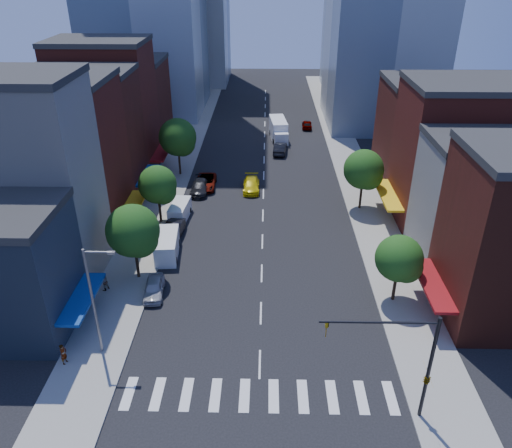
{
  "coord_description": "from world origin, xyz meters",
  "views": [
    {
      "loc": [
        0.33,
        -27.53,
        26.58
      ],
      "look_at": [
        -0.55,
        12.59,
        5.0
      ],
      "focal_mm": 35.0,
      "sensor_mm": 36.0,
      "label": 1
    }
  ],
  "objects_px": {
    "taxi": "(251,185)",
    "traffic_car_oncoming": "(280,148)",
    "box_truck": "(279,130)",
    "parked_car_front": "(154,288)",
    "pedestrian_near": "(63,354)",
    "parked_car_second": "(173,231)",
    "parked_car_third": "(206,182)",
    "parked_car_rear": "(200,187)",
    "cargo_van_far": "(180,211)",
    "cargo_van_near": "(167,246)",
    "pedestrian_far": "(104,282)",
    "traffic_car_far": "(307,124)"
  },
  "relations": [
    {
      "from": "taxi",
      "to": "traffic_car_oncoming",
      "type": "xyz_separation_m",
      "value": [
        4.0,
        13.77,
        0.08
      ]
    },
    {
      "from": "traffic_car_oncoming",
      "to": "box_truck",
      "type": "xyz_separation_m",
      "value": [
        -0.15,
        6.87,
        0.66
      ]
    },
    {
      "from": "parked_car_front",
      "to": "pedestrian_near",
      "type": "distance_m",
      "value": 9.99
    },
    {
      "from": "parked_car_second",
      "to": "parked_car_third",
      "type": "xyz_separation_m",
      "value": [
        2.0,
        13.22,
        -0.06
      ]
    },
    {
      "from": "parked_car_front",
      "to": "parked_car_second",
      "type": "xyz_separation_m",
      "value": [
        0.0,
        10.19,
        0.1
      ]
    },
    {
      "from": "taxi",
      "to": "box_truck",
      "type": "bearing_deg",
      "value": 78.92
    },
    {
      "from": "parked_car_rear",
      "to": "pedestrian_near",
      "type": "xyz_separation_m",
      "value": [
        -6.24,
        -30.64,
        0.25
      ]
    },
    {
      "from": "cargo_van_far",
      "to": "box_truck",
      "type": "relative_size",
      "value": 0.57
    },
    {
      "from": "parked_car_rear",
      "to": "cargo_van_near",
      "type": "height_order",
      "value": "cargo_van_near"
    },
    {
      "from": "parked_car_front",
      "to": "parked_car_rear",
      "type": "height_order",
      "value": "parked_car_rear"
    },
    {
      "from": "taxi",
      "to": "pedestrian_near",
      "type": "bearing_deg",
      "value": -112.63
    },
    {
      "from": "parked_car_rear",
      "to": "pedestrian_far",
      "type": "relative_size",
      "value": 2.89
    },
    {
      "from": "pedestrian_far",
      "to": "traffic_car_far",
      "type": "bearing_deg",
      "value": -171.65
    },
    {
      "from": "parked_car_third",
      "to": "parked_car_rear",
      "type": "height_order",
      "value": "parked_car_third"
    },
    {
      "from": "parked_car_third",
      "to": "cargo_van_near",
      "type": "height_order",
      "value": "cargo_van_near"
    },
    {
      "from": "cargo_van_far",
      "to": "taxi",
      "type": "bearing_deg",
      "value": 50.32
    },
    {
      "from": "box_truck",
      "to": "pedestrian_near",
      "type": "xyz_separation_m",
      "value": [
        -16.61,
        -52.06,
        -0.49
      ]
    },
    {
      "from": "pedestrian_far",
      "to": "parked_car_second",
      "type": "bearing_deg",
      "value": -172.87
    },
    {
      "from": "pedestrian_far",
      "to": "parked_car_rear",
      "type": "bearing_deg",
      "value": -163.43
    },
    {
      "from": "pedestrian_near",
      "to": "traffic_car_far",
      "type": "bearing_deg",
      "value": -7.5
    },
    {
      "from": "cargo_van_far",
      "to": "pedestrian_near",
      "type": "relative_size",
      "value": 2.72
    },
    {
      "from": "parked_car_rear",
      "to": "cargo_van_near",
      "type": "distance_m",
      "value": 15.44
    },
    {
      "from": "traffic_car_far",
      "to": "pedestrian_far",
      "type": "relative_size",
      "value": 2.31
    },
    {
      "from": "parked_car_third",
      "to": "parked_car_front",
      "type": "bearing_deg",
      "value": -95.58
    },
    {
      "from": "cargo_van_near",
      "to": "pedestrian_far",
      "type": "height_order",
      "value": "cargo_van_near"
    },
    {
      "from": "parked_car_second",
      "to": "pedestrian_far",
      "type": "distance_m",
      "value": 10.8
    },
    {
      "from": "cargo_van_far",
      "to": "box_truck",
      "type": "distance_m",
      "value": 31.09
    },
    {
      "from": "traffic_car_far",
      "to": "pedestrian_near",
      "type": "distance_m",
      "value": 61.85
    },
    {
      "from": "parked_car_second",
      "to": "cargo_van_far",
      "type": "height_order",
      "value": "cargo_van_far"
    },
    {
      "from": "cargo_van_near",
      "to": "pedestrian_near",
      "type": "xyz_separation_m",
      "value": [
        -4.85,
        -15.27,
        -0.1
      ]
    },
    {
      "from": "parked_car_third",
      "to": "parked_car_second",
      "type": "bearing_deg",
      "value": -99.3
    },
    {
      "from": "traffic_car_oncoming",
      "to": "pedestrian_near",
      "type": "distance_m",
      "value": 48.2
    },
    {
      "from": "parked_car_rear",
      "to": "cargo_van_far",
      "type": "height_order",
      "value": "cargo_van_far"
    },
    {
      "from": "parked_car_second",
      "to": "box_truck",
      "type": "xyz_separation_m",
      "value": [
        11.78,
        33.14,
        0.68
      ]
    },
    {
      "from": "taxi",
      "to": "box_truck",
      "type": "distance_m",
      "value": 21.0
    },
    {
      "from": "parked_car_second",
      "to": "parked_car_third",
      "type": "height_order",
      "value": "parked_car_second"
    },
    {
      "from": "cargo_van_far",
      "to": "traffic_car_oncoming",
      "type": "height_order",
      "value": "cargo_van_far"
    },
    {
      "from": "cargo_van_far",
      "to": "traffic_car_far",
      "type": "height_order",
      "value": "cargo_van_far"
    },
    {
      "from": "parked_car_rear",
      "to": "traffic_car_oncoming",
      "type": "xyz_separation_m",
      "value": [
        10.52,
        14.55,
        0.07
      ]
    },
    {
      "from": "parked_car_third",
      "to": "traffic_car_far",
      "type": "height_order",
      "value": "parked_car_third"
    },
    {
      "from": "parked_car_rear",
      "to": "box_truck",
      "type": "xyz_separation_m",
      "value": [
        10.37,
        21.42,
        0.74
      ]
    },
    {
      "from": "parked_car_front",
      "to": "parked_car_second",
      "type": "relative_size",
      "value": 0.85
    },
    {
      "from": "parked_car_front",
      "to": "cargo_van_far",
      "type": "height_order",
      "value": "cargo_van_far"
    },
    {
      "from": "cargo_van_near",
      "to": "traffic_car_far",
      "type": "distance_m",
      "value": 45.85
    },
    {
      "from": "cargo_van_far",
      "to": "cargo_van_near",
      "type": "bearing_deg",
      "value": -85.18
    },
    {
      "from": "parked_car_front",
      "to": "taxi",
      "type": "distance_m",
      "value": 24.04
    },
    {
      "from": "taxi",
      "to": "pedestrian_far",
      "type": "height_order",
      "value": "pedestrian_far"
    },
    {
      "from": "cargo_van_far",
      "to": "pedestrian_near",
      "type": "distance_m",
      "value": 23.8
    },
    {
      "from": "traffic_car_oncoming",
      "to": "cargo_van_far",
      "type": "bearing_deg",
      "value": 68.05
    },
    {
      "from": "parked_car_front",
      "to": "cargo_van_near",
      "type": "relative_size",
      "value": 0.78
    }
  ]
}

